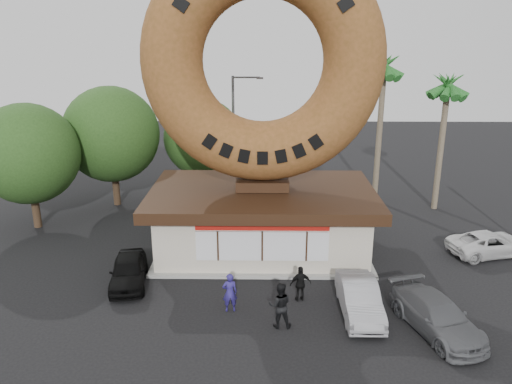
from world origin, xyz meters
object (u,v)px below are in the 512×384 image
at_px(person_center, 280,305).
at_px(car_white, 490,244).
at_px(car_silver, 359,298).
at_px(person_right, 301,284).
at_px(street_lamp, 236,128).
at_px(giant_donut, 263,61).
at_px(person_left, 230,292).
at_px(car_grey, 437,316).
at_px(donut_shop, 262,218).
at_px(car_black, 128,271).

relative_size(person_center, car_white, 0.43).
distance_m(car_silver, car_white, 9.49).
distance_m(person_center, person_right, 2.17).
relative_size(person_center, person_right, 1.18).
height_order(street_lamp, person_right, street_lamp).
bearing_deg(giant_donut, car_silver, -57.48).
distance_m(person_left, car_grey, 7.96).
bearing_deg(person_left, donut_shop, -110.84).
height_order(donut_shop, giant_donut, giant_donut).
xyz_separation_m(giant_donut, person_left, (-1.29, -5.99, -8.64)).
height_order(giant_donut, person_center, giant_donut).
height_order(person_right, car_silver, person_right).
bearing_deg(giant_donut, person_left, -102.15).
relative_size(person_right, car_grey, 0.35).
bearing_deg(car_white, person_left, 99.84).
height_order(person_left, person_right, person_left).
bearing_deg(car_black, person_left, -34.74).
relative_size(car_black, car_silver, 0.93).
distance_m(person_left, person_center, 2.26).
relative_size(car_grey, car_white, 1.06).
xyz_separation_m(car_black, car_grey, (12.51, -3.54, 0.01)).
bearing_deg(giant_donut, person_right, -72.61).
xyz_separation_m(giant_donut, car_grey, (6.56, -7.31, -8.82)).
xyz_separation_m(donut_shop, person_right, (1.61, -5.12, -0.99)).
height_order(person_center, car_grey, person_center).
relative_size(giant_donut, person_center, 6.17).
xyz_separation_m(giant_donut, street_lamp, (-1.86, 10.00, -4.98)).
relative_size(person_left, person_center, 0.90).
bearing_deg(person_right, car_silver, 145.05).
xyz_separation_m(donut_shop, car_silver, (3.88, -6.08, -1.10)).
height_order(car_silver, car_white, car_silver).
bearing_deg(car_black, car_white, 1.49).
relative_size(street_lamp, person_right, 5.16).
bearing_deg(person_right, donut_shop, -84.63).
bearing_deg(car_silver, car_white, 36.47).
bearing_deg(donut_shop, car_grey, -48.05).
xyz_separation_m(person_left, car_black, (-4.67, 2.22, -0.19)).
bearing_deg(person_center, car_white, -150.11).
height_order(street_lamp, car_silver, street_lamp).
height_order(donut_shop, car_silver, donut_shop).
xyz_separation_m(person_center, car_silver, (3.20, 1.00, -0.25)).
bearing_deg(car_white, car_black, 87.19).
bearing_deg(car_white, car_grey, 130.63).
bearing_deg(car_black, person_right, -19.52).
bearing_deg(person_center, person_left, -30.97).
relative_size(donut_shop, person_center, 6.10).
distance_m(giant_donut, person_right, 10.22).
distance_m(donut_shop, person_left, 6.18).
distance_m(donut_shop, person_right, 5.45).
height_order(giant_donut, street_lamp, giant_donut).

